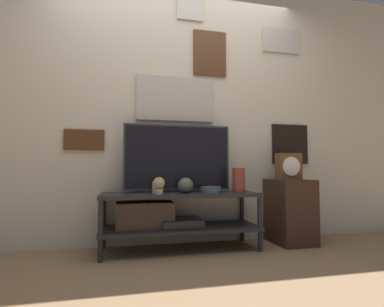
{
  "coord_description": "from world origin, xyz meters",
  "views": [
    {
      "loc": [
        -0.51,
        -2.37,
        0.71
      ],
      "look_at": [
        0.11,
        0.27,
        0.86
      ],
      "focal_mm": 28.0,
      "sensor_mm": 36.0,
      "label": 1
    }
  ],
  "objects_px": {
    "vase_wide_bowl": "(211,190)",
    "vase_tall_ceramic": "(239,180)",
    "television": "(178,157)",
    "mantel_clock": "(289,166)",
    "vase_round_glass": "(186,185)",
    "candle_jar": "(158,187)",
    "decorative_bust": "(159,185)"
  },
  "relations": [
    {
      "from": "vase_wide_bowl",
      "to": "television",
      "type": "bearing_deg",
      "value": 137.93
    },
    {
      "from": "television",
      "to": "mantel_clock",
      "type": "xyz_separation_m",
      "value": [
        1.11,
        -0.07,
        -0.08
      ]
    },
    {
      "from": "vase_wide_bowl",
      "to": "decorative_bust",
      "type": "xyz_separation_m",
      "value": [
        -0.46,
        -0.04,
        0.05
      ]
    },
    {
      "from": "television",
      "to": "vase_round_glass",
      "type": "relative_size",
      "value": 7.23
    },
    {
      "from": "candle_jar",
      "to": "decorative_bust",
      "type": "xyz_separation_m",
      "value": [
        -0.01,
        -0.16,
        0.03
      ]
    },
    {
      "from": "vase_round_glass",
      "to": "candle_jar",
      "type": "bearing_deg",
      "value": 170.41
    },
    {
      "from": "television",
      "to": "mantel_clock",
      "type": "height_order",
      "value": "television"
    },
    {
      "from": "television",
      "to": "vase_round_glass",
      "type": "bearing_deg",
      "value": -72.26
    },
    {
      "from": "vase_wide_bowl",
      "to": "decorative_bust",
      "type": "height_order",
      "value": "decorative_bust"
    },
    {
      "from": "television",
      "to": "mantel_clock",
      "type": "distance_m",
      "value": 1.11
    },
    {
      "from": "mantel_clock",
      "to": "vase_wide_bowl",
      "type": "bearing_deg",
      "value": -169.45
    },
    {
      "from": "vase_round_glass",
      "to": "mantel_clock",
      "type": "bearing_deg",
      "value": 4.08
    },
    {
      "from": "vase_round_glass",
      "to": "decorative_bust",
      "type": "relative_size",
      "value": 0.94
    },
    {
      "from": "vase_tall_ceramic",
      "to": "candle_jar",
      "type": "bearing_deg",
      "value": 171.37
    },
    {
      "from": "vase_round_glass",
      "to": "mantel_clock",
      "type": "height_order",
      "value": "mantel_clock"
    },
    {
      "from": "vase_wide_bowl",
      "to": "candle_jar",
      "type": "bearing_deg",
      "value": 164.41
    },
    {
      "from": "vase_tall_ceramic",
      "to": "television",
      "type": "bearing_deg",
      "value": 157.99
    },
    {
      "from": "decorative_bust",
      "to": "mantel_clock",
      "type": "bearing_deg",
      "value": 8.66
    },
    {
      "from": "television",
      "to": "mantel_clock",
      "type": "bearing_deg",
      "value": -3.44
    },
    {
      "from": "vase_tall_ceramic",
      "to": "candle_jar",
      "type": "relative_size",
      "value": 2.1
    },
    {
      "from": "vase_round_glass",
      "to": "decorative_bust",
      "type": "distance_m",
      "value": 0.28
    },
    {
      "from": "vase_tall_ceramic",
      "to": "decorative_bust",
      "type": "distance_m",
      "value": 0.73
    },
    {
      "from": "television",
      "to": "decorative_bust",
      "type": "bearing_deg",
      "value": -127.6
    },
    {
      "from": "vase_wide_bowl",
      "to": "vase_round_glass",
      "type": "xyz_separation_m",
      "value": [
        -0.21,
        0.08,
        0.04
      ]
    },
    {
      "from": "vase_tall_ceramic",
      "to": "mantel_clock",
      "type": "xyz_separation_m",
      "value": [
        0.59,
        0.14,
        0.13
      ]
    },
    {
      "from": "vase_round_glass",
      "to": "candle_jar",
      "type": "height_order",
      "value": "vase_round_glass"
    },
    {
      "from": "candle_jar",
      "to": "vase_tall_ceramic",
      "type": "bearing_deg",
      "value": -8.63
    },
    {
      "from": "television",
      "to": "vase_wide_bowl",
      "type": "distance_m",
      "value": 0.45
    },
    {
      "from": "vase_wide_bowl",
      "to": "vase_tall_ceramic",
      "type": "bearing_deg",
      "value": 3.4
    },
    {
      "from": "vase_wide_bowl",
      "to": "vase_tall_ceramic",
      "type": "xyz_separation_m",
      "value": [
        0.27,
        0.02,
        0.08
      ]
    },
    {
      "from": "television",
      "to": "candle_jar",
      "type": "bearing_deg",
      "value": -152.63
    },
    {
      "from": "vase_round_glass",
      "to": "decorative_bust",
      "type": "height_order",
      "value": "decorative_bust"
    }
  ]
}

